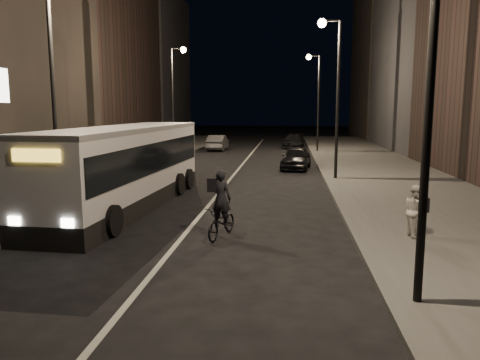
% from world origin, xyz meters
% --- Properties ---
extents(ground, '(180.00, 180.00, 0.00)m').
position_xyz_m(ground, '(0.00, 0.00, 0.00)').
color(ground, black).
rests_on(ground, ground).
extents(sidewalk_right, '(7.00, 70.00, 0.16)m').
position_xyz_m(sidewalk_right, '(8.50, 14.00, 0.08)').
color(sidewalk_right, '#3E3E3B').
rests_on(sidewalk_right, ground).
extents(sidewalk_left, '(7.00, 70.00, 0.16)m').
position_xyz_m(sidewalk_left, '(-8.50, 14.00, 0.08)').
color(sidewalk_left, '#3E3E3B').
rests_on(sidewalk_left, ground).
extents(building_row_right, '(8.00, 61.00, 21.00)m').
position_xyz_m(building_row_right, '(16.00, 27.50, 10.50)').
color(building_row_right, black).
rests_on(building_row_right, ground).
extents(building_row_left, '(8.00, 61.00, 22.00)m').
position_xyz_m(building_row_left, '(-16.00, 28.50, 11.00)').
color(building_row_left, black).
rests_on(building_row_left, ground).
extents(streetlight_right_near, '(1.20, 0.44, 8.12)m').
position_xyz_m(streetlight_right_near, '(5.33, -4.00, 5.36)').
color(streetlight_right_near, black).
rests_on(streetlight_right_near, sidewalk_right).
extents(streetlight_right_mid, '(1.20, 0.44, 8.12)m').
position_xyz_m(streetlight_right_mid, '(5.33, 12.00, 5.36)').
color(streetlight_right_mid, black).
rests_on(streetlight_right_mid, sidewalk_right).
extents(streetlight_right_far, '(1.20, 0.44, 8.12)m').
position_xyz_m(streetlight_right_far, '(5.33, 28.00, 5.36)').
color(streetlight_right_far, black).
rests_on(streetlight_right_far, sidewalk_right).
extents(streetlight_left_near, '(1.20, 0.44, 8.12)m').
position_xyz_m(streetlight_left_near, '(-5.33, 4.00, 5.36)').
color(streetlight_left_near, black).
rests_on(streetlight_left_near, sidewalk_left).
extents(streetlight_left_far, '(1.20, 0.44, 8.12)m').
position_xyz_m(streetlight_left_far, '(-5.33, 22.00, 5.36)').
color(streetlight_left_far, black).
rests_on(streetlight_left_far, sidewalk_left).
extents(city_bus, '(3.23, 11.67, 3.11)m').
position_xyz_m(city_bus, '(-3.09, 4.45, 1.69)').
color(city_bus, silver).
rests_on(city_bus, ground).
extents(cyclist_on_bicycle, '(1.09, 1.90, 2.07)m').
position_xyz_m(cyclist_on_bicycle, '(1.18, 0.54, 0.69)').
color(cyclist_on_bicycle, black).
rests_on(cyclist_on_bicycle, ground).
extents(pedestrian_woman, '(0.66, 0.80, 1.50)m').
position_xyz_m(pedestrian_woman, '(6.74, 0.71, 0.91)').
color(pedestrian_woman, beige).
rests_on(pedestrian_woman, sidewalk_right).
extents(car_near, '(2.17, 4.27, 1.39)m').
position_xyz_m(car_near, '(3.60, 16.66, 0.70)').
color(car_near, black).
rests_on(car_near, ground).
extents(car_mid, '(1.53, 4.26, 1.40)m').
position_xyz_m(car_mid, '(-3.29, 29.29, 0.70)').
color(car_mid, '#393A3C').
rests_on(car_mid, ground).
extents(car_far, '(2.40, 4.70, 1.31)m').
position_xyz_m(car_far, '(3.60, 32.80, 0.65)').
color(car_far, black).
rests_on(car_far, ground).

